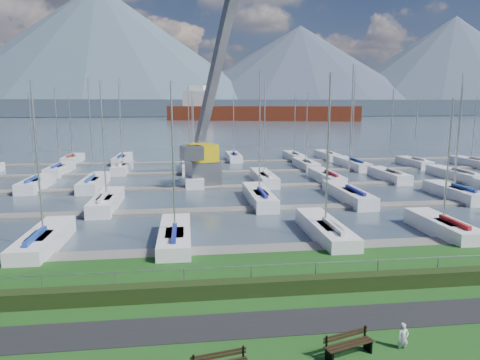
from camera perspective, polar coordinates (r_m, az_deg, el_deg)
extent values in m
cube|color=black|center=(17.59, 6.44, -18.33)|extent=(160.00, 2.00, 0.04)
cube|color=#3F4D5C|center=(278.19, -6.46, 8.15)|extent=(800.00, 540.00, 0.20)
cube|color=black|center=(19.72, 4.64, -13.94)|extent=(80.00, 0.70, 0.70)
cylinder|color=gray|center=(19.76, 4.44, -11.22)|extent=(80.00, 0.04, 0.04)
cube|color=#3C4857|center=(348.06, -6.65, 9.57)|extent=(900.00, 80.00, 12.00)
cone|color=#475868|center=(427.75, -18.13, 16.14)|extent=(340.00, 340.00, 115.00)
cone|color=#404A5E|center=(444.21, 7.94, 14.33)|extent=(300.00, 300.00, 85.00)
cone|color=#434F62|center=(523.58, 26.47, 13.56)|extent=(320.00, 320.00, 100.00)
cube|color=slate|center=(25.79, 1.69, -9.39)|extent=(90.00, 1.60, 0.25)
cube|color=slate|center=(35.29, -0.81, -4.03)|extent=(90.00, 1.60, 0.25)
cube|color=slate|center=(45.01, -2.23, -0.96)|extent=(90.00, 1.60, 0.25)
cube|color=gray|center=(54.83, -3.14, 1.01)|extent=(90.00, 1.60, 0.25)
cube|color=slate|center=(64.71, -3.77, 2.39)|extent=(90.00, 1.60, 0.25)
cube|color=black|center=(14.55, 0.42, -21.91)|extent=(0.06, 0.06, 0.40)
cube|color=black|center=(14.39, -2.88, -22.47)|extent=(1.77, 0.38, 0.08)
cube|color=black|center=(14.33, -2.88, -22.06)|extent=(1.77, 0.38, 0.08)
cube|color=black|center=(15.42, 11.82, -21.99)|extent=(0.17, 0.40, 0.45)
cube|color=black|center=(15.33, 11.46, -20.34)|extent=(0.06, 0.06, 0.40)
cube|color=black|center=(16.30, 16.68, -20.31)|extent=(0.17, 0.40, 0.45)
cube|color=black|center=(16.21, 16.32, -18.76)|extent=(0.06, 0.06, 0.40)
cube|color=black|center=(15.63, 14.73, -20.67)|extent=(1.75, 0.62, 0.04)
cube|color=black|center=(15.73, 14.36, -20.44)|extent=(1.75, 0.62, 0.04)
cube|color=black|center=(15.83, 14.01, -20.22)|extent=(1.75, 0.62, 0.04)
cube|color=black|center=(15.78, 13.91, -19.61)|extent=(1.73, 0.57, 0.08)
cube|color=black|center=(15.73, 13.93, -19.23)|extent=(1.73, 0.57, 0.08)
imported|color=silver|center=(16.65, 20.95, -18.63)|extent=(0.40, 0.27, 1.09)
cube|color=slate|center=(46.18, -4.96, 1.08)|extent=(3.88, 3.88, 2.60)
cube|color=#DCB90C|center=(45.90, -5.00, 3.67)|extent=(3.35, 3.93, 1.80)
cube|color=slate|center=(50.37, -3.26, 14.50)|extent=(5.48, 10.65, 19.89)
cube|color=#515358|center=(43.87, -6.47, 3.61)|extent=(2.47, 2.62, 1.40)
cube|color=maroon|center=(239.00, 3.01, 8.60)|extent=(105.00, 49.82, 10.00)
cube|color=silver|center=(246.76, -5.57, 10.36)|extent=(17.68, 17.68, 12.00)
cube|color=silver|center=(246.90, -5.59, 11.98)|extent=(10.10, 10.10, 4.00)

